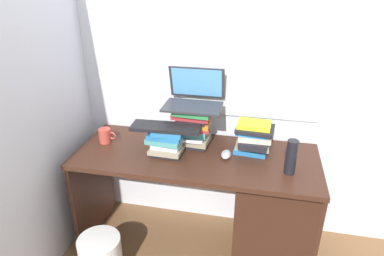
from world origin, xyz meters
The scene contains 12 objects.
ground_plane centered at (0.00, 0.00, 0.00)m, with size 6.00×6.00×0.00m, color brown.
wall_back centered at (0.00, 0.35, 1.30)m, with size 6.00×0.06×2.60m.
wall_left centered at (-0.89, 0.00, 1.30)m, with size 0.05×6.00×2.60m, color silver.
desk centered at (0.38, -0.02, 0.40)m, with size 1.51×0.60×0.72m.
book_stack_tall centered at (-0.04, 0.11, 0.87)m, with size 0.26×0.20×0.26m.
book_stack_keyboard_riser centered at (-0.18, -0.03, 0.81)m, with size 0.23×0.18×0.17m.
book_stack_side centered at (0.34, 0.11, 0.82)m, with size 0.24×0.21×0.20m.
laptop centered at (-0.05, 0.17, 1.04)m, with size 0.36×0.28×0.23m.
keyboard centered at (-0.18, -0.03, 0.91)m, with size 0.42×0.14×0.02m, color black.
computer_mouse centered at (0.19, 0.01, 0.74)m, with size 0.06×0.10×0.04m, color #A5A8AD.
mug centered at (-0.62, 0.04, 0.77)m, with size 0.12×0.08×0.10m.
water_bottle centered at (0.56, -0.10, 0.83)m, with size 0.06×0.06×0.20m, color black.
Camera 1 is at (0.37, -1.82, 1.78)m, focal length 31.93 mm.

